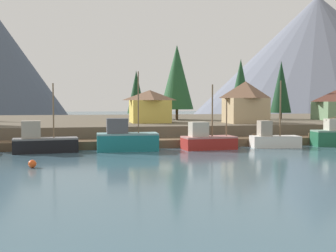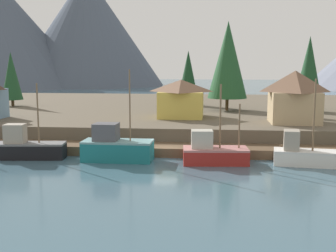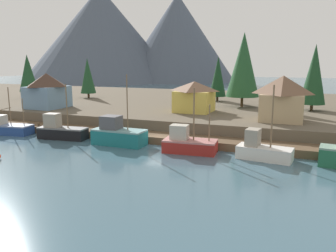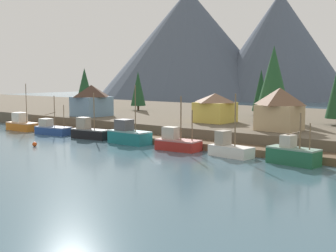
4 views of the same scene
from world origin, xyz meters
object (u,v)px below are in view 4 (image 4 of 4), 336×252
fishing_boat_white (229,148)px  fishing_boat_green (293,154)px  fishing_boat_red (177,143)px  conifer_back_right (138,89)px  conifer_mid_left (85,85)px  conifer_near_right (261,90)px  house_yellow (215,107)px  house_tan (280,109)px  fishing_boat_black (89,132)px  fishing_boat_blue (52,129)px  conifer_mid_right (273,78)px  channel_buoy (35,144)px  fishing_boat_teal (129,135)px  fishing_boat_orange (22,124)px  house_blue (91,100)px

fishing_boat_white → fishing_boat_green: bearing=7.2°
fishing_boat_red → conifer_back_right: bearing=134.9°
fishing_boat_white → conifer_mid_left: bearing=164.5°
conifer_near_right → house_yellow: bearing=-90.0°
conifer_near_right → conifer_mid_left: 43.69m
fishing_boat_red → house_tan: (10.00, 12.53, 4.73)m
fishing_boat_black → fishing_boat_green: size_ratio=1.20×
fishing_boat_blue → conifer_mid_right: size_ratio=0.53×
fishing_boat_red → channel_buoy: fishing_boat_red is taller
fishing_boat_teal → channel_buoy: 14.53m
fishing_boat_black → fishing_boat_teal: fishing_boat_teal is taller
channel_buoy → conifer_mid_left: bearing=128.9°
fishing_boat_black → fishing_boat_white: bearing=-6.4°
fishing_boat_blue → conifer_mid_right: 41.95m
fishing_boat_orange → conifer_back_right: size_ratio=0.99×
fishing_boat_white → conifer_back_right: conifer_back_right is taller
fishing_boat_black → channel_buoy: fishing_boat_black is taller
fishing_boat_teal → conifer_mid_left: size_ratio=0.92×
conifer_mid_right → fishing_boat_white: bearing=-75.7°
house_yellow → conifer_mid_left: bearing=171.3°
fishing_boat_blue → conifer_mid_left: (-17.61, 23.32, 7.42)m
conifer_mid_left → conifer_back_right: size_ratio=1.09×
fishing_boat_orange → fishing_boat_black: fishing_boat_orange is taller
fishing_boat_blue → house_blue: size_ratio=1.04×
fishing_boat_orange → fishing_boat_green: 56.88m
fishing_boat_blue → fishing_boat_white: fishing_boat_white is taller
house_tan → conifer_near_right: conifer_near_right is taller
house_blue → house_tan: (41.31, 0.91, 0.06)m
conifer_mid_right → channel_buoy: bearing=-119.8°
fishing_boat_orange → house_blue: bearing=54.6°
fishing_boat_blue → house_tan: 41.43m
fishing_boat_orange → conifer_mid_right: 49.64m
fishing_boat_red → conifer_mid_right: (2.12, 26.28, 9.29)m
conifer_mid_right → fishing_boat_green: bearing=-59.1°
fishing_boat_red → conifer_near_right: size_ratio=0.82×
fishing_boat_orange → fishing_boat_green: bearing=-0.9°
fishing_boat_red → fishing_boat_green: 17.75m
house_yellow → fishing_boat_green: bearing=-36.8°
fishing_boat_orange → fishing_boat_teal: bearing=-0.9°
fishing_boat_blue → fishing_boat_black: fishing_boat_black is taller
conifer_near_right → conifer_mid_left: bearing=-165.7°
fishing_boat_red → fishing_boat_green: (17.75, 0.19, 0.14)m
fishing_boat_teal → conifer_back_right: size_ratio=1.00×
fishing_boat_red → house_yellow: size_ratio=1.25×
fishing_boat_green → house_yellow: bearing=149.5°
fishing_boat_orange → fishing_boat_teal: fishing_boat_teal is taller
fishing_boat_green → channel_buoy: 38.58m
house_blue → conifer_near_right: bearing=39.9°
conifer_mid_left → channel_buoy: 44.72m
fishing_boat_white → conifer_near_right: (-13.23, 33.90, 6.72)m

